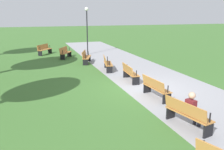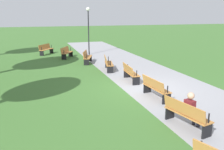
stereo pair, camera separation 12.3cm
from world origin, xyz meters
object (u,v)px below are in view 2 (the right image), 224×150
(bench_1, at_px, (66,52))
(bench_2, at_px, (87,57))
(bench_0, at_px, (46,49))
(lamp_post, at_px, (88,22))
(bench_6, at_px, (186,114))
(bench_5, at_px, (155,88))
(person_seated, at_px, (191,109))
(bench_3, at_px, (108,63))
(bench_4, at_px, (130,73))

(bench_1, relative_size, bench_2, 0.98)
(bench_0, height_order, lamp_post, lamp_post)
(bench_2, height_order, lamp_post, lamp_post)
(bench_6, bearing_deg, bench_5, 159.76)
(bench_2, xyz_separation_m, person_seated, (11.10, 0.93, 0.17))
(bench_3, bearing_deg, lamp_post, -169.64)
(bench_4, relative_size, bench_5, 1.00)
(bench_3, relative_size, bench_6, 1.00)
(bench_2, relative_size, bench_5, 1.02)
(bench_4, bearing_deg, bench_1, -159.81)
(bench_5, bearing_deg, person_seated, -8.90)
(bench_2, bearing_deg, person_seated, 25.10)
(bench_3, bearing_deg, bench_6, 12.18)
(bench_0, relative_size, lamp_post, 0.40)
(bench_0, bearing_deg, bench_2, 64.77)
(bench_0, relative_size, bench_2, 0.94)
(bench_3, height_order, lamp_post, lamp_post)
(bench_0, relative_size, bench_4, 0.96)
(bench_1, bearing_deg, lamp_post, 146.72)
(bench_3, bearing_deg, bench_0, -143.62)
(bench_2, xyz_separation_m, lamp_post, (-3.70, 0.98, 2.35))
(bench_5, bearing_deg, bench_4, 175.94)
(bench_3, height_order, person_seated, person_seated)
(bench_2, bearing_deg, bench_5, 28.35)
(bench_5, height_order, lamp_post, lamp_post)
(bench_2, xyz_separation_m, bench_3, (2.69, 0.78, 0.00))
(bench_4, height_order, person_seated, person_seated)
(bench_4, relative_size, bench_6, 0.98)
(bench_1, bearing_deg, bench_5, 40.50)
(bench_3, distance_m, lamp_post, 6.82)
(bench_0, bearing_deg, bench_6, 48.62)
(bench_1, height_order, lamp_post, lamp_post)
(person_seated, bearing_deg, bench_6, -118.57)
(bench_6, bearing_deg, bench_1, 175.89)
(lamp_post, bearing_deg, bench_4, 1.19)
(bench_0, distance_m, bench_6, 16.34)
(bench_6, bearing_deg, bench_4, 163.79)
(bench_5, xyz_separation_m, person_seated, (2.82, -0.24, 0.17))
(bench_0, height_order, bench_1, same)
(bench_2, bearing_deg, bench_6, 24.32)
(bench_3, relative_size, bench_4, 1.02)
(bench_6, bearing_deg, lamp_post, 167.04)
(bench_3, distance_m, bench_5, 5.60)
(bench_2, relative_size, person_seated, 1.43)
(bench_1, xyz_separation_m, bench_5, (10.84, 2.32, 0.00))
(bench_6, relative_size, person_seated, 1.43)
(bench_2, distance_m, bench_5, 8.36)
(bench_2, relative_size, bench_3, 1.00)
(bench_3, distance_m, bench_4, 2.81)
(bench_6, distance_m, person_seated, 0.23)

